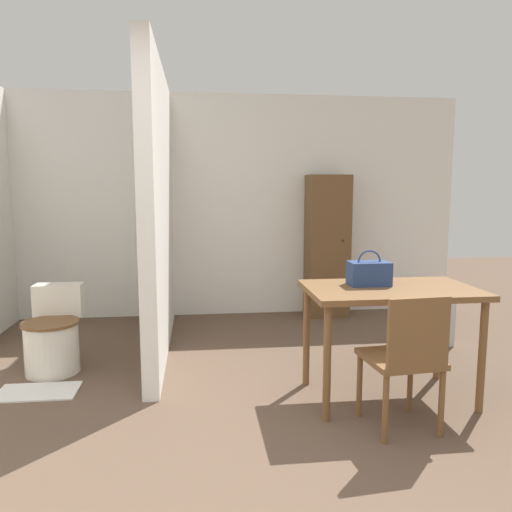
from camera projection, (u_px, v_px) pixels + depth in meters
The scene contains 9 objects.
wall_back at pixel (220, 206), 5.72m from camera, with size 5.52×0.12×2.50m.
partition_wall at pixel (159, 212), 4.43m from camera, with size 0.12×2.37×2.50m.
dining_table at pixel (390, 301), 3.42m from camera, with size 1.15×0.71×0.79m.
wooden_chair at pixel (406, 356), 2.96m from camera, with size 0.46×0.46×0.86m.
toilet at pixel (53, 337), 4.01m from camera, with size 0.44×0.59×0.67m.
handbag at pixel (369, 273), 3.47m from camera, with size 0.28×0.18×0.25m.
wooden_cabinet at pixel (327, 246), 5.68m from camera, with size 0.47×0.37×1.61m.
bath_mat at pixel (38, 392), 3.59m from camera, with size 0.56×0.33×0.01m.
space_heater at pixel (439, 318), 4.66m from camera, with size 0.25×0.16×0.51m.
Camera 1 is at (-0.27, -1.79, 1.47)m, focal length 35.00 mm.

